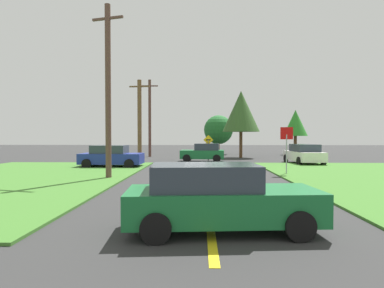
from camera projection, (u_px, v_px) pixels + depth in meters
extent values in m
plane|color=#303030|center=(204.00, 172.00, 20.50)|extent=(120.00, 120.00, 0.00)
cube|color=#3E742A|center=(12.00, 179.00, 16.77)|extent=(12.00, 20.00, 0.08)
cube|color=yellow|center=(207.00, 194.00, 12.51)|extent=(0.20, 14.00, 0.01)
cylinder|color=#9EA0A8|center=(287.00, 155.00, 18.84)|extent=(0.07, 0.07, 2.39)
cube|color=red|center=(287.00, 133.00, 18.81)|extent=(0.71, 0.18, 0.72)
cube|color=white|center=(304.00, 156.00, 26.33)|extent=(2.26, 4.67, 0.76)
cube|color=#2D3842|center=(305.00, 148.00, 26.15)|extent=(1.89, 2.61, 0.60)
cylinder|color=black|center=(286.00, 158.00, 27.85)|extent=(0.26, 0.69, 0.68)
cylinder|color=black|center=(308.00, 158.00, 27.92)|extent=(0.26, 0.69, 0.68)
cylinder|color=black|center=(299.00, 161.00, 24.76)|extent=(0.26, 0.69, 0.68)
cylinder|color=black|center=(323.00, 161.00, 24.83)|extent=(0.26, 0.69, 0.68)
cube|color=navy|center=(112.00, 159.00, 23.38)|extent=(4.51, 2.06, 0.76)
cube|color=#2D3842|center=(110.00, 149.00, 23.37)|extent=(2.49, 1.78, 0.60)
cylinder|color=black|center=(135.00, 162.00, 24.29)|extent=(0.68, 0.23, 0.68)
cylinder|color=black|center=(129.00, 164.00, 22.35)|extent=(0.68, 0.23, 0.68)
cylinder|color=black|center=(96.00, 161.00, 24.42)|extent=(0.68, 0.23, 0.68)
cylinder|color=black|center=(87.00, 164.00, 22.48)|extent=(0.68, 0.23, 0.68)
cube|color=#196B33|center=(202.00, 154.00, 28.64)|extent=(4.00, 2.09, 0.76)
cube|color=#2D3842|center=(207.00, 147.00, 28.59)|extent=(2.24, 1.75, 0.60)
cylinder|color=black|center=(187.00, 158.00, 27.90)|extent=(0.69, 0.27, 0.68)
cylinder|color=black|center=(189.00, 157.00, 29.67)|extent=(0.69, 0.27, 0.68)
cylinder|color=black|center=(217.00, 158.00, 27.64)|extent=(0.69, 0.27, 0.68)
cylinder|color=black|center=(217.00, 157.00, 29.40)|extent=(0.69, 0.27, 0.68)
cube|color=#196B33|center=(223.00, 205.00, 7.68)|extent=(4.71, 2.10, 0.76)
cube|color=#2D3842|center=(205.00, 177.00, 7.64)|extent=(2.63, 1.73, 0.60)
cylinder|color=black|center=(275.00, 208.00, 8.62)|extent=(0.69, 0.27, 0.68)
cylinder|color=black|center=(300.00, 226.00, 6.91)|extent=(0.69, 0.27, 0.68)
cylinder|color=black|center=(160.00, 210.00, 8.46)|extent=(0.69, 0.27, 0.68)
cylinder|color=black|center=(156.00, 228.00, 6.75)|extent=(0.69, 0.27, 0.68)
cylinder|color=brown|center=(108.00, 92.00, 16.95)|extent=(0.31, 0.31, 9.27)
cube|color=brown|center=(108.00, 18.00, 16.85)|extent=(1.77, 0.58, 0.12)
cylinder|color=brown|center=(140.00, 121.00, 28.01)|extent=(0.36, 0.36, 7.22)
cube|color=brown|center=(139.00, 86.00, 27.93)|extent=(1.80, 0.28, 0.12)
cylinder|color=brown|center=(150.00, 118.00, 35.02)|extent=(0.31, 0.31, 8.47)
cube|color=brown|center=(150.00, 86.00, 34.93)|extent=(1.80, 0.21, 0.12)
cylinder|color=slate|center=(208.00, 151.00, 29.00)|extent=(0.08, 0.08, 1.94)
cube|color=yellow|center=(208.00, 140.00, 28.98)|extent=(0.90, 0.13, 0.91)
cube|color=black|center=(208.00, 140.00, 28.98)|extent=(0.45, 0.09, 0.10)
cylinder|color=brown|center=(295.00, 145.00, 38.77)|extent=(0.38, 0.38, 2.30)
cone|color=#2D8928|center=(295.00, 123.00, 38.70)|extent=(2.88, 2.88, 3.17)
cylinder|color=brown|center=(218.00, 148.00, 40.19)|extent=(0.29, 0.29, 1.62)
sphere|color=#206328|center=(218.00, 130.00, 40.13)|extent=(3.65, 3.65, 3.65)
cylinder|color=brown|center=(241.00, 145.00, 33.52)|extent=(0.33, 0.33, 2.74)
cone|color=#345926|center=(241.00, 111.00, 33.43)|extent=(3.90, 3.90, 4.29)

